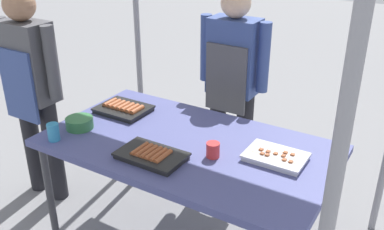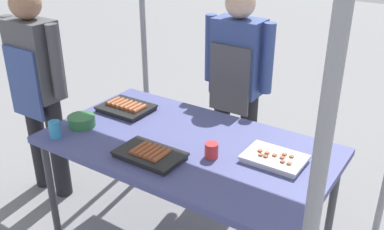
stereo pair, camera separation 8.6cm
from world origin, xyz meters
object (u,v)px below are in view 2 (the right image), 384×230
Objects in this scene: drink_cup_near_edge at (211,150)px; tray_pork_links at (126,107)px; drink_cup_by_wok at (55,130)px; customer_nearby at (37,81)px; stall_table at (187,151)px; condiment_bowl at (82,121)px; tray_grilled_sausages at (150,154)px; vendor_woman at (237,77)px; tray_meat_skewers at (274,158)px.

tray_pork_links is at bearing 165.50° from drink_cup_near_edge.
drink_cup_by_wok reaches higher than tray_pork_links.
drink_cup_by_wok is at bearing -99.98° from tray_pork_links.
drink_cup_near_edge is at bearing -1.07° from customer_nearby.
drink_cup_by_wok reaches higher than drink_cup_near_edge.
stall_table is 9.92× the size of condiment_bowl.
tray_grilled_sausages is at bearing -6.44° from condiment_bowl.
tray_grilled_sausages is 0.63m from tray_pork_links.
customer_nearby is (-1.08, -0.84, 0.01)m from vendor_woman.
drink_cup_by_wok is (-0.09, -0.50, 0.03)m from tray_pork_links.
drink_cup_near_edge is 1.40m from customer_nearby.
stall_table is 1.22m from customer_nearby.
tray_grilled_sausages is (-0.07, -0.24, 0.07)m from stall_table.
drink_cup_near_edge reaches higher than stall_table.
drink_cup_near_edge is 0.05× the size of vendor_woman.
customer_nearby reaches higher than drink_cup_near_edge.
tray_pork_links is 4.04× the size of drink_cup_near_edge.
tray_meat_skewers is at bearing -2.99° from tray_pork_links.
vendor_woman reaches higher than tray_pork_links.
drink_cup_near_edge is (0.19, -0.06, 0.09)m from stall_table.
condiment_bowl is 0.11× the size of vendor_woman.
stall_table is at bearing 74.03° from tray_grilled_sausages.
customer_nearby reaches higher than tray_meat_skewers.
customer_nearby is (-1.14, 0.21, 0.11)m from tray_grilled_sausages.
condiment_bowl is at bearing -164.50° from stall_table.
customer_nearby reaches higher than stall_table.
stall_table is 0.59m from tray_pork_links.
tray_grilled_sausages is 4.42× the size of drink_cup_near_edge.
drink_cup_near_edge reaches higher than tray_pork_links.
condiment_bowl is at bearing -14.33° from customer_nearby.
condiment_bowl is at bearing -102.97° from tray_pork_links.
drink_cup_near_edge is (0.83, 0.12, 0.01)m from condiment_bowl.
drink_cup_near_edge is at bearing -14.50° from tray_pork_links.
tray_meat_skewers is at bearing 9.67° from stall_table.
stall_table is 0.67m from condiment_bowl.
tray_pork_links is at bearing 166.34° from stall_table.
drink_cup_by_wok reaches higher than condiment_bowl.
condiment_bowl is (-0.07, -0.32, 0.01)m from tray_pork_links.
drink_cup_near_edge is at bearing 8.09° from condiment_bowl.
customer_nearby is at bearing 178.93° from drink_cup_near_edge.
customer_nearby reaches higher than tray_grilled_sausages.
drink_cup_by_wok is at bearing -168.41° from tray_grilled_sausages.
condiment_bowl is (-0.57, 0.06, 0.01)m from tray_grilled_sausages.
tray_grilled_sausages is 0.24× the size of vendor_woman.
tray_pork_links is 2.01× the size of condiment_bowl.
stall_table is 4.94× the size of tray_pork_links.
tray_meat_skewers is at bearing 30.30° from tray_grilled_sausages.
tray_pork_links is (-1.05, 0.06, 0.00)m from tray_meat_skewers.
vendor_woman is (-0.06, 1.05, 0.09)m from tray_grilled_sausages.
drink_cup_by_wok is (-0.59, -0.12, 0.03)m from tray_grilled_sausages.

